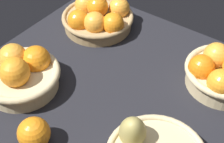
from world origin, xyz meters
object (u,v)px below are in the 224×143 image
at_px(loose_orange_front_gap, 34,133).
at_px(basket_far_left, 98,18).
at_px(basket_near_left, 22,73).

bearing_deg(loose_orange_front_gap, basket_far_left, 109.97).
bearing_deg(basket_far_left, loose_orange_front_gap, -70.03).
bearing_deg(basket_far_left, basket_near_left, -90.21).
height_order(basket_far_left, loose_orange_front_gap, basket_far_left).
xyz_separation_m(basket_far_left, loose_orange_front_gap, (0.17, -0.47, -0.00)).
xyz_separation_m(basket_near_left, loose_orange_front_gap, (0.17, -0.12, -0.01)).
relative_size(basket_near_left, loose_orange_front_gap, 2.77).
height_order(basket_near_left, basket_far_left, basket_near_left).
bearing_deg(loose_orange_front_gap, basket_near_left, 144.60).
distance_m(basket_near_left, loose_orange_front_gap, 0.21).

